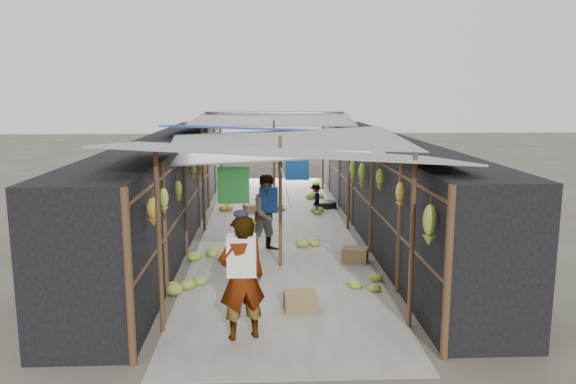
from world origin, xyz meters
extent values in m
plane|color=#6B6356|center=(0.00, 0.00, 0.00)|extent=(80.00, 80.00, 0.00)
cube|color=#9E998E|center=(0.00, 6.50, 0.01)|extent=(3.60, 16.00, 0.02)
cube|color=black|center=(-2.70, 6.50, 1.15)|extent=(1.40, 15.00, 2.30)
cube|color=black|center=(2.70, 6.50, 1.15)|extent=(1.40, 15.00, 2.30)
cube|color=olive|center=(0.24, 0.71, 0.15)|extent=(0.53, 0.43, 0.30)
cube|color=olive|center=(1.53, 3.23, 0.15)|extent=(0.60, 0.54, 0.31)
cube|color=olive|center=(-0.68, 8.07, 0.13)|extent=(0.50, 0.46, 0.26)
cylinder|color=black|center=(1.54, 8.72, 0.10)|extent=(0.66, 0.66, 0.20)
imported|color=white|center=(-0.64, -0.28, 0.89)|extent=(0.75, 0.60, 1.79)
imported|color=#2038A2|center=(-0.22, 4.11, 0.84)|extent=(1.02, 0.94, 1.69)
imported|color=#4F4A44|center=(1.15, 7.78, 0.44)|extent=(0.44, 0.63, 0.89)
cylinder|color=brown|center=(-1.80, 0.00, 1.30)|extent=(0.07, 0.07, 2.60)
cylinder|color=brown|center=(1.80, 0.00, 1.30)|extent=(0.07, 0.07, 2.60)
cylinder|color=brown|center=(0.00, 3.00, 1.30)|extent=(0.07, 0.07, 2.60)
cylinder|color=brown|center=(-1.80, 6.00, 1.30)|extent=(0.07, 0.07, 2.60)
cylinder|color=brown|center=(1.80, 6.00, 1.30)|extent=(0.07, 0.07, 2.60)
cylinder|color=brown|center=(0.00, 9.00, 1.30)|extent=(0.07, 0.07, 2.60)
cylinder|color=brown|center=(-1.80, 12.00, 1.30)|extent=(0.07, 0.07, 2.60)
cylinder|color=brown|center=(1.80, 12.00, 1.30)|extent=(0.07, 0.07, 2.60)
cube|color=#979792|center=(0.00, 1.00, 2.50)|extent=(5.21, 3.19, 0.52)
cube|color=#979792|center=(0.20, 4.20, 2.35)|extent=(5.23, 3.73, 0.50)
cube|color=navy|center=(-0.10, 7.50, 2.45)|extent=(5.40, 3.60, 0.41)
cube|color=#979792|center=(0.00, 10.80, 2.55)|extent=(5.37, 3.66, 0.27)
cube|color=#979792|center=(0.10, 13.20, 2.65)|extent=(5.00, 1.99, 0.24)
cylinder|color=brown|center=(-2.00, 6.50, 2.05)|extent=(0.06, 15.00, 0.06)
cylinder|color=brown|center=(2.00, 6.50, 2.05)|extent=(0.06, 15.00, 0.06)
cylinder|color=gray|center=(0.00, 6.50, 2.05)|extent=(0.02, 15.00, 0.02)
cube|color=navy|center=(-0.57, 9.78, 1.75)|extent=(0.65, 0.03, 0.60)
cube|color=silver|center=(0.88, 9.19, 1.77)|extent=(0.60, 0.03, 0.55)
cube|color=#174D9B|center=(0.46, 5.22, 1.72)|extent=(0.55, 0.03, 0.65)
cube|color=#297D32|center=(-0.89, 2.71, 1.70)|extent=(0.60, 0.03, 0.70)
ellipsoid|color=#BC8F30|center=(-1.88, 0.10, 1.76)|extent=(0.19, 0.16, 0.42)
ellipsoid|color=olive|center=(-1.88, 0.94, 1.75)|extent=(0.14, 0.12, 0.41)
ellipsoid|color=olive|center=(-1.88, 2.39, 1.65)|extent=(0.14, 0.12, 0.40)
ellipsoid|color=olive|center=(-1.88, 4.49, 1.72)|extent=(0.15, 0.13, 0.41)
ellipsoid|color=#BC8F30|center=(-1.88, 6.14, 1.62)|extent=(0.18, 0.15, 0.53)
ellipsoid|color=#BC8F30|center=(-1.88, 7.06, 1.66)|extent=(0.19, 0.16, 0.49)
ellipsoid|color=olive|center=(-1.88, 8.72, 1.77)|extent=(0.19, 0.16, 0.53)
ellipsoid|color=olive|center=(-1.88, 10.51, 1.74)|extent=(0.16, 0.13, 0.48)
ellipsoid|color=olive|center=(-1.88, 11.59, 1.80)|extent=(0.14, 0.12, 0.39)
ellipsoid|color=olive|center=(-1.88, 13.01, 1.76)|extent=(0.17, 0.15, 0.52)
ellipsoid|color=olive|center=(1.88, -0.53, 1.67)|extent=(0.19, 0.16, 0.58)
ellipsoid|color=#BC8F30|center=(1.88, 1.10, 1.78)|extent=(0.15, 0.13, 0.44)
ellipsoid|color=olive|center=(1.88, 2.71, 1.79)|extent=(0.15, 0.13, 0.43)
ellipsoid|color=olive|center=(1.88, 4.56, 1.59)|extent=(0.18, 0.15, 0.59)
ellipsoid|color=olive|center=(1.88, 5.86, 1.51)|extent=(0.18, 0.15, 0.59)
ellipsoid|color=olive|center=(1.88, 7.49, 1.84)|extent=(0.14, 0.12, 0.40)
ellipsoid|color=#BC8F30|center=(1.88, 8.37, 1.81)|extent=(0.19, 0.16, 0.48)
ellipsoid|color=olive|center=(1.88, 10.60, 1.73)|extent=(0.14, 0.12, 0.38)
ellipsoid|color=olive|center=(1.88, 11.72, 1.68)|extent=(0.19, 0.16, 0.38)
ellipsoid|color=#BC8F30|center=(1.88, 13.24, 1.56)|extent=(0.16, 0.14, 0.54)
ellipsoid|color=olive|center=(1.26, 10.27, 0.15)|extent=(0.62, 0.53, 0.31)
ellipsoid|color=olive|center=(1.12, 7.96, 0.12)|extent=(0.48, 0.41, 0.24)
ellipsoid|color=olive|center=(-1.70, 1.67, 0.17)|extent=(0.68, 0.58, 0.34)
ellipsoid|color=olive|center=(0.73, 4.28, 0.13)|extent=(0.51, 0.44, 0.26)
ellipsoid|color=#BC8F30|center=(-0.44, 6.68, 0.14)|extent=(0.56, 0.48, 0.28)
ellipsoid|color=olive|center=(-1.59, 3.59, 0.18)|extent=(0.72, 0.61, 0.36)
ellipsoid|color=olive|center=(1.55, 1.72, 0.14)|extent=(0.57, 0.48, 0.28)
ellipsoid|color=#BC8F30|center=(-1.49, 8.46, 0.14)|extent=(0.54, 0.46, 0.27)
camera|label=1|loc=(-0.33, -7.71, 3.42)|focal=35.00mm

